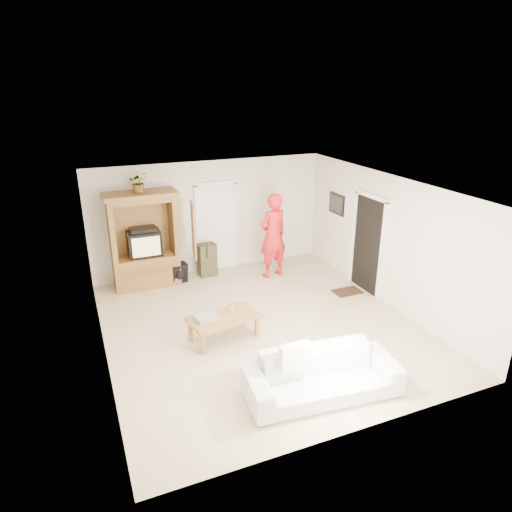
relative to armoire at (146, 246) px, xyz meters
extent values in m
plane|color=tan|center=(1.58, -2.66, -0.91)|extent=(6.00, 6.00, 0.00)
plane|color=white|center=(1.58, -2.66, 1.69)|extent=(6.00, 6.00, 0.00)
plane|color=silver|center=(1.58, 0.34, 0.39)|extent=(5.50, 0.00, 5.50)
plane|color=silver|center=(1.58, -5.66, 0.39)|extent=(5.50, 0.00, 5.50)
plane|color=silver|center=(-1.17, -2.66, 0.39)|extent=(0.00, 6.00, 6.00)
plane|color=silver|center=(4.33, -2.66, 0.39)|extent=(0.00, 6.00, 6.00)
cube|color=#99652F|center=(-0.02, -0.01, -0.56)|extent=(1.40, 0.60, 0.70)
cube|color=#99652F|center=(-0.67, -0.01, 0.39)|extent=(0.10, 0.60, 1.20)
cube|color=#99652F|center=(0.63, -0.01, 0.39)|extent=(0.10, 0.60, 1.20)
cube|color=#99652F|center=(-0.02, 0.26, 0.39)|extent=(1.40, 0.06, 1.20)
cube|color=#99652F|center=(-0.02, -0.01, 1.04)|extent=(1.40, 0.60, 0.10)
cube|color=#99652F|center=(-0.02, -0.01, 1.14)|extent=(1.52, 0.68, 0.10)
cube|color=#99652F|center=(0.96, -0.48, 0.39)|extent=(0.16, 0.67, 1.15)
cube|color=black|center=(-0.02, 0.02, 0.07)|extent=(0.70, 0.52, 0.55)
cube|color=tan|center=(-0.02, -0.25, 0.07)|extent=(0.58, 0.02, 0.42)
cube|color=black|center=(-0.02, -0.01, 0.38)|extent=(0.55, 0.35, 0.08)
cube|color=#9C6835|center=(-0.02, -0.30, -0.46)|extent=(1.19, 0.03, 0.25)
cube|color=white|center=(1.73, 0.31, 0.11)|extent=(0.85, 0.05, 2.04)
cube|color=black|center=(4.30, -2.06, 0.11)|extent=(0.05, 0.90, 2.04)
cube|color=black|center=(4.31, -0.76, 0.69)|extent=(0.03, 0.60, 0.48)
cube|color=#382316|center=(3.88, -2.06, -0.90)|extent=(0.60, 0.40, 0.02)
imported|color=#4C7238|center=(-0.02, -0.03, 1.41)|extent=(0.41, 0.37, 0.44)
imported|color=red|center=(2.75, -0.63, 0.07)|extent=(0.79, 0.60, 1.96)
imported|color=silver|center=(1.62, -4.83, -0.59)|extent=(2.29, 1.09, 0.65)
cube|color=#9C6835|center=(0.81, -2.84, -0.49)|extent=(1.30, 0.86, 0.07)
cube|color=#9C6835|center=(0.33, -3.18, -0.72)|extent=(0.08, 0.08, 0.38)
cube|color=#9C6835|center=(0.24, -2.69, -0.72)|extent=(0.08, 0.08, 0.38)
cube|color=#9C6835|center=(1.37, -3.00, -0.72)|extent=(0.08, 0.08, 0.38)
cube|color=#9C6835|center=(1.28, -2.50, -0.72)|extent=(0.08, 0.08, 0.38)
cube|color=#D8484F|center=(0.50, -2.84, -0.42)|extent=(0.42, 0.34, 0.08)
cylinder|color=tan|center=(0.97, -2.79, -0.41)|extent=(0.08, 0.08, 0.10)
camera|label=1|loc=(-1.37, -9.52, 3.36)|focal=32.00mm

